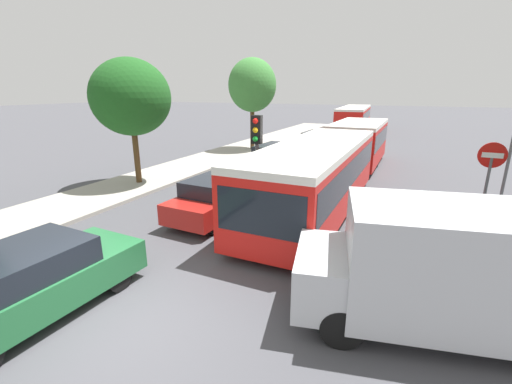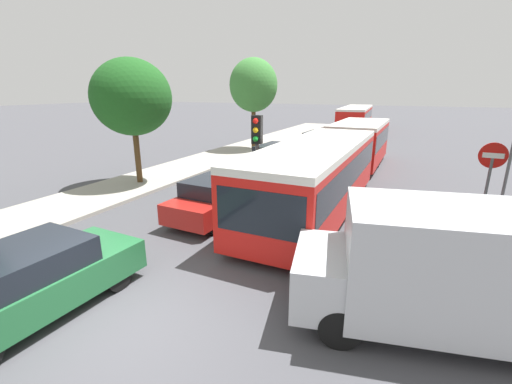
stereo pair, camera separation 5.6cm
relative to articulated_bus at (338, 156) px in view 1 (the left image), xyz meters
The scene contains 13 objects.
ground_plane 11.08m from the articulated_bus, 97.68° to the right, with size 200.00×200.00×0.00m, color #47474C.
kerb_strip_left 10.40m from the articulated_bus, 144.63° to the left, with size 3.20×43.72×0.14m, color #9E998E.
articulated_bus is the anchor object (origin of this frame).
city_bus_rear 23.04m from the articulated_bus, 97.69° to the left, with size 3.33×11.71×2.49m.
queued_car_green 11.90m from the articulated_bus, 106.27° to the right, with size 1.90×4.13×1.41m.
queued_car_red 6.14m from the articulated_bus, 118.36° to the right, with size 1.85×4.04×1.38m.
queued_car_graphite 3.53m from the articulated_bus, 159.89° to the left, with size 2.07×4.51×1.54m.
queued_car_tan 8.34m from the articulated_bus, 110.31° to the left, with size 2.04×4.43×1.51m.
white_van 9.40m from the articulated_bus, 66.17° to the right, with size 5.30×2.98×2.31m.
traffic_light 5.17m from the articulated_bus, 109.89° to the right, with size 0.34×0.38×3.40m.
no_entry_sign 6.19m from the articulated_bus, 37.75° to the right, with size 0.70×0.08×2.82m.
tree_left_mid 9.30m from the articulated_bus, 158.12° to the right, with size 3.36×3.36×5.49m.
tree_left_far 10.80m from the articulated_bus, 136.39° to the left, with size 3.25×3.25×6.27m.
Camera 1 is at (4.35, -3.90, 4.17)m, focal length 24.00 mm.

